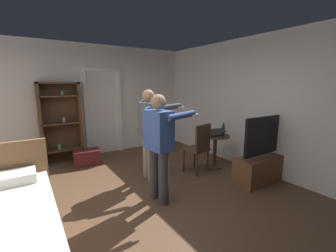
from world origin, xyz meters
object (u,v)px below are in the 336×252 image
(bottle_on_table, at_px, (223,130))
(wooden_chair, at_px, (199,146))
(bookshelf, at_px, (61,120))
(person_striped_shirt, at_px, (149,129))
(side_table, at_px, (215,146))
(person_blue_shirt, at_px, (159,141))
(laptop, at_px, (215,133))
(suitcase_dark, at_px, (87,157))
(tv_flatscreen, at_px, (264,162))

(bottle_on_table, height_order, wooden_chair, wooden_chair)
(bookshelf, distance_m, person_striped_shirt, 2.25)
(side_table, relative_size, person_blue_shirt, 0.43)
(side_table, bearing_deg, bottle_on_table, -29.74)
(laptop, bearing_deg, person_blue_shirt, -163.01)
(wooden_chair, bearing_deg, bookshelf, 134.53)
(bookshelf, height_order, person_blue_shirt, bookshelf)
(suitcase_dark, bearing_deg, person_striped_shirt, -52.96)
(bookshelf, distance_m, suitcase_dark, 1.03)
(laptop, relative_size, person_striped_shirt, 0.25)
(side_table, bearing_deg, laptop, -137.74)
(bookshelf, relative_size, person_blue_shirt, 1.11)
(bottle_on_table, distance_m, person_striped_shirt, 1.60)
(bottle_on_table, height_order, person_striped_shirt, person_striped_shirt)
(laptop, distance_m, wooden_chair, 0.49)
(bottle_on_table, relative_size, wooden_chair, 0.26)
(bottle_on_table, bearing_deg, wooden_chair, 177.03)
(person_blue_shirt, bearing_deg, bottle_on_table, 14.20)
(person_striped_shirt, bearing_deg, bookshelf, 122.66)
(tv_flatscreen, xyz_separation_m, suitcase_dark, (-2.53, 2.59, -0.17))
(side_table, height_order, suitcase_dark, side_table)
(side_table, bearing_deg, wooden_chair, -174.42)
(person_blue_shirt, xyz_separation_m, suitcase_dark, (-0.56, 2.17, -0.76))
(laptop, xyz_separation_m, suitcase_dark, (-2.20, 1.67, -0.59))
(person_blue_shirt, bearing_deg, suitcase_dark, 104.35)
(side_table, bearing_deg, person_striped_shirt, 170.20)
(side_table, relative_size, suitcase_dark, 1.30)
(side_table, xyz_separation_m, person_blue_shirt, (-1.69, -0.54, 0.46))
(side_table, distance_m, laptop, 0.29)
(bookshelf, relative_size, bottle_on_table, 7.02)
(tv_flatscreen, bearing_deg, wooden_chair, 130.28)
(person_blue_shirt, height_order, suitcase_dark, person_blue_shirt)
(bookshelf, xyz_separation_m, wooden_chair, (2.15, -2.18, -0.42))
(tv_flatscreen, distance_m, person_blue_shirt, 2.10)
(bookshelf, bearing_deg, suitcase_dark, -52.26)
(bottle_on_table, bearing_deg, tv_flatscreen, -80.54)
(laptop, bearing_deg, side_table, 42.26)
(wooden_chair, bearing_deg, bottle_on_table, -2.97)
(side_table, relative_size, person_striped_shirt, 0.42)
(tv_flatscreen, height_order, side_table, tv_flatscreen)
(bookshelf, distance_m, tv_flatscreen, 4.30)
(bookshelf, height_order, suitcase_dark, bookshelf)
(person_blue_shirt, bearing_deg, person_striped_shirt, 71.48)
(tv_flatscreen, distance_m, laptop, 1.06)
(person_striped_shirt, bearing_deg, tv_flatscreen, -35.19)
(tv_flatscreen, xyz_separation_m, person_blue_shirt, (-1.97, 0.42, 0.59))
(side_table, distance_m, person_blue_shirt, 1.83)
(bookshelf, height_order, tv_flatscreen, bookshelf)
(wooden_chair, xyz_separation_m, suitcase_dark, (-1.76, 1.68, -0.38))
(tv_flatscreen, relative_size, suitcase_dark, 2.30)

